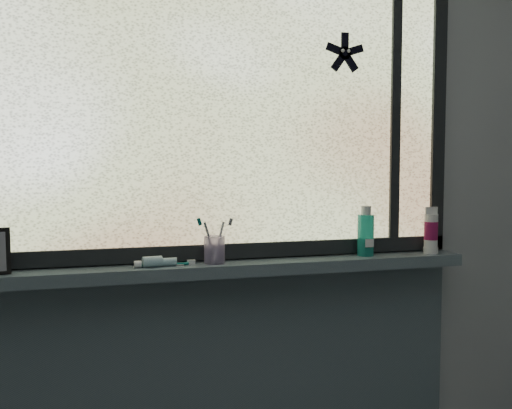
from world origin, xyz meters
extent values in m
cube|color=#9EA3A8|center=(0.00, 1.30, 1.25)|extent=(3.00, 0.01, 2.50)
cube|color=#4C5C65|center=(0.00, 1.23, 1.00)|extent=(1.62, 0.14, 0.04)
cube|color=silver|center=(0.00, 1.28, 1.53)|extent=(1.50, 0.01, 1.00)
cube|color=black|center=(0.00, 1.28, 1.05)|extent=(1.60, 0.03, 0.05)
cube|color=black|center=(0.78, 1.28, 1.53)|extent=(0.05, 0.03, 1.10)
cube|color=black|center=(0.60, 1.28, 1.53)|extent=(0.03, 0.03, 1.00)
cylinder|color=#BFAAE1|center=(-0.07, 1.22, 1.06)|extent=(0.08, 0.08, 0.09)
cylinder|color=teal|center=(0.47, 1.23, 1.11)|extent=(0.08, 0.08, 0.14)
cylinder|color=silver|center=(0.72, 1.22, 1.11)|extent=(0.06, 0.06, 0.12)
camera|label=1|loc=(-0.44, -0.56, 1.34)|focal=40.00mm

